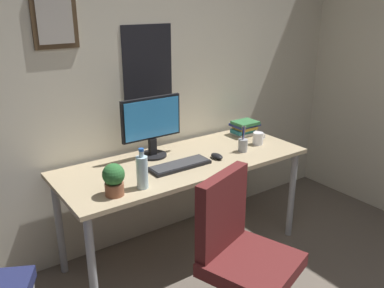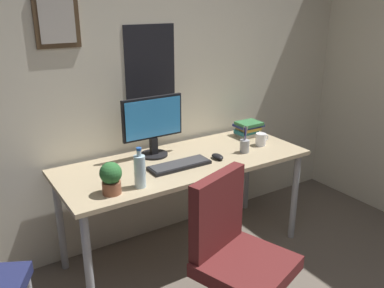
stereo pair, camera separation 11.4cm
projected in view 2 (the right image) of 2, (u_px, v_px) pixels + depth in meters
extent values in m
cube|color=beige|center=(121.00, 78.00, 2.90)|extent=(4.40, 0.08, 2.60)
cube|color=#4C3823|center=(57.00, 20.00, 2.52)|extent=(0.28, 0.02, 0.34)
cube|color=beige|center=(57.00, 20.00, 2.51)|extent=(0.22, 0.00, 0.28)
cube|color=black|center=(150.00, 64.00, 2.95)|extent=(0.40, 0.01, 0.56)
cube|color=tan|center=(184.00, 162.00, 2.88)|extent=(1.79, 0.71, 0.03)
cylinder|color=#9EA0A5|center=(89.00, 268.00, 2.35)|extent=(0.05, 0.05, 0.73)
cylinder|color=#9EA0A5|center=(294.00, 197.00, 3.20)|extent=(0.05, 0.05, 0.73)
cylinder|color=#9EA0A5|center=(60.00, 223.00, 2.82)|extent=(0.05, 0.05, 0.73)
cylinder|color=#9EA0A5|center=(247.00, 171.00, 3.66)|extent=(0.05, 0.05, 0.73)
cube|color=#591E1E|center=(246.00, 266.00, 2.21)|extent=(0.58, 0.58, 0.08)
cube|color=#591E1E|center=(217.00, 212.00, 2.24)|extent=(0.42, 0.20, 0.45)
cylinder|color=black|center=(154.00, 154.00, 2.95)|extent=(0.20, 0.20, 0.01)
cube|color=black|center=(154.00, 146.00, 2.93)|extent=(0.05, 0.04, 0.12)
cube|color=black|center=(152.00, 118.00, 2.86)|extent=(0.46, 0.02, 0.30)
cube|color=#338CD8|center=(154.00, 118.00, 2.85)|extent=(0.43, 0.00, 0.27)
cube|color=black|center=(180.00, 165.00, 2.76)|extent=(0.43, 0.15, 0.02)
cube|color=#38383A|center=(180.00, 163.00, 2.75)|extent=(0.41, 0.13, 0.00)
ellipsoid|color=black|center=(218.00, 157.00, 2.89)|extent=(0.06, 0.11, 0.04)
cylinder|color=silver|center=(140.00, 172.00, 2.43)|extent=(0.07, 0.07, 0.20)
cylinder|color=silver|center=(139.00, 153.00, 2.39)|extent=(0.03, 0.03, 0.04)
cylinder|color=#2659B2|center=(139.00, 149.00, 2.38)|extent=(0.03, 0.03, 0.02)
cylinder|color=white|center=(261.00, 139.00, 3.15)|extent=(0.08, 0.08, 0.10)
torus|color=white|center=(266.00, 138.00, 3.17)|extent=(0.05, 0.01, 0.05)
cylinder|color=brown|center=(112.00, 188.00, 2.37)|extent=(0.11, 0.11, 0.07)
sphere|color=#2D6B33|center=(111.00, 173.00, 2.34)|extent=(0.13, 0.13, 0.13)
ellipsoid|color=#287A38|center=(104.00, 173.00, 2.35)|extent=(0.07, 0.08, 0.02)
ellipsoid|color=#287A38|center=(114.00, 167.00, 2.37)|extent=(0.07, 0.08, 0.02)
ellipsoid|color=#287A38|center=(108.00, 173.00, 2.30)|extent=(0.08, 0.07, 0.02)
cylinder|color=#9EA0A5|center=(245.00, 146.00, 3.00)|extent=(0.07, 0.07, 0.09)
cylinder|color=#263FBF|center=(245.00, 136.00, 2.98)|extent=(0.01, 0.01, 0.13)
cylinder|color=red|center=(245.00, 136.00, 2.99)|extent=(0.01, 0.01, 0.13)
cylinder|color=black|center=(244.00, 136.00, 2.98)|extent=(0.01, 0.01, 0.13)
cylinder|color=#9EA0A5|center=(246.00, 135.00, 2.98)|extent=(0.01, 0.03, 0.14)
cylinder|color=#9EA0A5|center=(244.00, 136.00, 2.97)|extent=(0.01, 0.02, 0.14)
cube|color=silver|center=(247.00, 134.00, 3.39)|extent=(0.18, 0.14, 0.02)
cube|color=#26727A|center=(246.00, 131.00, 3.38)|extent=(0.18, 0.12, 0.03)
cube|color=gold|center=(249.00, 128.00, 3.36)|extent=(0.16, 0.14, 0.02)
cube|color=navy|center=(249.00, 125.00, 3.37)|extent=(0.22, 0.16, 0.02)
cube|color=#33723F|center=(249.00, 123.00, 3.35)|extent=(0.19, 0.16, 0.02)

